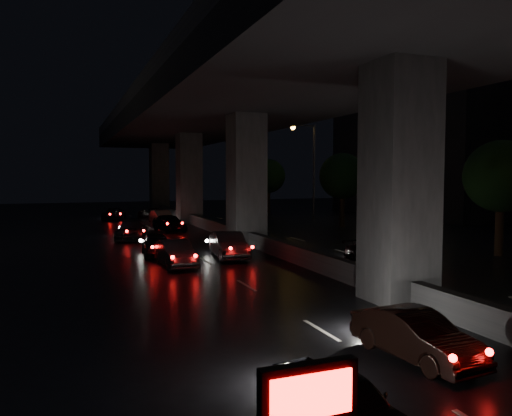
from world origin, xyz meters
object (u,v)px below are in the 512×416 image
viaduct (246,108)px  car_1 (416,335)px  streetlight_far (309,161)px  car_0 (342,403)px

viaduct → car_1: size_ratio=23.48×
streetlight_far → car_1: streetlight_far is taller
viaduct → car_0: viaduct is taller
streetlight_far → car_0: (-17.30, -34.99, -5.13)m
streetlight_far → car_1: (-13.96, -32.68, -5.09)m
streetlight_far → car_1: bearing=-113.1°
viaduct → streetlight_far: size_ratio=8.89×
car_0 → car_1: car_1 is taller
viaduct → car_0: 24.18m
car_0 → streetlight_far: bearing=55.2°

